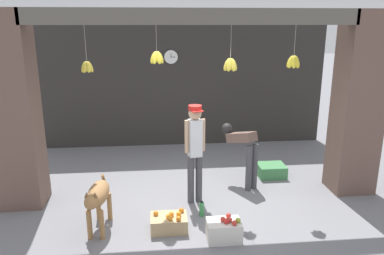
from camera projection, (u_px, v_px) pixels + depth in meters
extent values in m
plane|color=slate|center=(195.00, 203.00, 6.18)|extent=(60.00, 60.00, 0.00)
cube|color=#2D2B28|center=(181.00, 81.00, 8.84)|extent=(6.90, 0.12, 3.09)
cube|color=brown|center=(13.00, 112.00, 5.79)|extent=(0.70, 0.60, 3.09)
cube|color=brown|center=(358.00, 105.00, 6.32)|extent=(0.70, 0.60, 3.09)
cube|color=#5B564C|center=(194.00, 16.00, 5.49)|extent=(5.00, 0.24, 0.24)
cylinder|color=#B2AD99|center=(85.00, 43.00, 5.48)|extent=(0.01, 0.01, 0.52)
ellipsoid|color=gold|center=(90.00, 67.00, 5.58)|extent=(0.12, 0.07, 0.19)
ellipsoid|color=gold|center=(89.00, 67.00, 5.61)|extent=(0.10, 0.11, 0.19)
ellipsoid|color=gold|center=(86.00, 67.00, 5.61)|extent=(0.10, 0.11, 0.19)
ellipsoid|color=gold|center=(84.00, 67.00, 5.57)|extent=(0.12, 0.07, 0.19)
ellipsoid|color=gold|center=(85.00, 67.00, 5.53)|extent=(0.10, 0.11, 0.19)
ellipsoid|color=gold|center=(88.00, 67.00, 5.54)|extent=(0.10, 0.11, 0.19)
cylinder|color=#B2AD99|center=(156.00, 38.00, 5.55)|extent=(0.01, 0.01, 0.38)
ellipsoid|color=yellow|center=(160.00, 58.00, 5.63)|extent=(0.13, 0.07, 0.20)
ellipsoid|color=yellow|center=(158.00, 57.00, 5.67)|extent=(0.11, 0.13, 0.21)
ellipsoid|color=yellow|center=(155.00, 57.00, 5.67)|extent=(0.11, 0.13, 0.21)
ellipsoid|color=yellow|center=(153.00, 58.00, 5.62)|extent=(0.13, 0.07, 0.20)
ellipsoid|color=yellow|center=(155.00, 58.00, 5.58)|extent=(0.11, 0.13, 0.21)
ellipsoid|color=yellow|center=(159.00, 58.00, 5.59)|extent=(0.11, 0.13, 0.21)
cylinder|color=#B2AD99|center=(231.00, 42.00, 5.66)|extent=(0.01, 0.01, 0.50)
ellipsoid|color=gold|center=(234.00, 65.00, 5.76)|extent=(0.14, 0.08, 0.22)
ellipsoid|color=gold|center=(231.00, 64.00, 5.80)|extent=(0.11, 0.13, 0.23)
ellipsoid|color=gold|center=(228.00, 64.00, 5.80)|extent=(0.11, 0.13, 0.23)
ellipsoid|color=gold|center=(227.00, 65.00, 5.75)|extent=(0.14, 0.08, 0.22)
ellipsoid|color=gold|center=(229.00, 65.00, 5.71)|extent=(0.11, 0.13, 0.23)
ellipsoid|color=gold|center=(233.00, 65.00, 5.71)|extent=(0.11, 0.13, 0.23)
cylinder|color=#B2AD99|center=(295.00, 40.00, 5.70)|extent=(0.01, 0.01, 0.46)
ellipsoid|color=yellow|center=(297.00, 62.00, 5.79)|extent=(0.14, 0.07, 0.21)
ellipsoid|color=yellow|center=(295.00, 61.00, 5.83)|extent=(0.12, 0.13, 0.22)
ellipsoid|color=yellow|center=(292.00, 61.00, 5.83)|extent=(0.09, 0.14, 0.22)
ellipsoid|color=yellow|center=(290.00, 62.00, 5.80)|extent=(0.14, 0.10, 0.22)
ellipsoid|color=yellow|center=(291.00, 62.00, 5.76)|extent=(0.14, 0.10, 0.22)
ellipsoid|color=yellow|center=(294.00, 62.00, 5.74)|extent=(0.09, 0.14, 0.22)
ellipsoid|color=yellow|center=(297.00, 62.00, 5.75)|extent=(0.12, 0.13, 0.22)
ellipsoid|color=#9E7042|center=(98.00, 193.00, 5.28)|extent=(0.34, 0.72, 0.28)
cylinder|color=#9E7042|center=(102.00, 225.00, 5.12)|extent=(0.07, 0.07, 0.43)
cylinder|color=#9E7042|center=(89.00, 225.00, 5.12)|extent=(0.07, 0.07, 0.43)
cylinder|color=#9E7042|center=(110.00, 206.00, 5.63)|extent=(0.07, 0.07, 0.43)
cylinder|color=#9E7042|center=(98.00, 206.00, 5.63)|extent=(0.07, 0.07, 0.43)
ellipsoid|color=#9E7042|center=(91.00, 202.00, 4.89)|extent=(0.20, 0.27, 0.19)
cone|color=brown|center=(95.00, 195.00, 4.87)|extent=(0.06, 0.06, 0.08)
cone|color=brown|center=(86.00, 195.00, 4.87)|extent=(0.06, 0.06, 0.08)
cylinder|color=#9E7042|center=(104.00, 180.00, 5.65)|extent=(0.06, 0.22, 0.28)
cylinder|color=#424247|center=(199.00, 178.00, 6.17)|extent=(0.11, 0.11, 0.81)
cylinder|color=#424247|center=(191.00, 180.00, 6.13)|extent=(0.11, 0.11, 0.81)
cube|color=silver|center=(195.00, 138.00, 5.96)|extent=(0.23, 0.21, 0.61)
cylinder|color=tan|center=(203.00, 135.00, 5.99)|extent=(0.06, 0.06, 0.53)
cylinder|color=tan|center=(187.00, 137.00, 5.91)|extent=(0.06, 0.06, 0.53)
sphere|color=tan|center=(195.00, 113.00, 5.85)|extent=(0.21, 0.21, 0.21)
cylinder|color=red|center=(195.00, 108.00, 5.82)|extent=(0.21, 0.21, 0.07)
cube|color=red|center=(197.00, 111.00, 5.74)|extent=(0.20, 0.15, 0.01)
cylinder|color=#424247|center=(249.00, 168.00, 6.57)|extent=(0.11, 0.11, 0.83)
cylinder|color=#424247|center=(254.00, 167.00, 6.65)|extent=(0.11, 0.11, 0.83)
cube|color=brown|center=(241.00, 137.00, 6.69)|extent=(0.51, 0.64, 0.32)
sphere|color=black|center=(227.00, 129.00, 6.96)|extent=(0.20, 0.20, 0.20)
cube|color=tan|center=(169.00, 223.00, 5.37)|extent=(0.52, 0.38, 0.21)
sphere|color=orange|center=(171.00, 214.00, 5.33)|extent=(0.07, 0.07, 0.07)
sphere|color=orange|center=(179.00, 219.00, 5.22)|extent=(0.07, 0.07, 0.07)
sphere|color=orange|center=(181.00, 210.00, 5.45)|extent=(0.07, 0.07, 0.07)
sphere|color=orange|center=(169.00, 216.00, 5.28)|extent=(0.07, 0.07, 0.07)
sphere|color=orange|center=(170.00, 218.00, 5.24)|extent=(0.07, 0.07, 0.07)
sphere|color=orange|center=(179.00, 214.00, 5.34)|extent=(0.07, 0.07, 0.07)
sphere|color=orange|center=(156.00, 213.00, 5.36)|extent=(0.07, 0.07, 0.07)
cube|color=silver|center=(224.00, 231.00, 5.12)|extent=(0.46, 0.33, 0.28)
sphere|color=#99B238|center=(238.00, 220.00, 5.05)|extent=(0.07, 0.07, 0.07)
sphere|color=red|center=(226.00, 221.00, 5.03)|extent=(0.07, 0.07, 0.07)
sphere|color=red|center=(229.00, 220.00, 5.07)|extent=(0.07, 0.07, 0.07)
sphere|color=red|center=(234.00, 223.00, 4.98)|extent=(0.07, 0.07, 0.07)
sphere|color=red|center=(229.00, 219.00, 5.08)|extent=(0.07, 0.07, 0.07)
sphere|color=red|center=(228.00, 216.00, 5.17)|extent=(0.07, 0.07, 0.07)
sphere|color=red|center=(223.00, 219.00, 5.08)|extent=(0.07, 0.07, 0.07)
cube|color=#42844C|center=(271.00, 170.00, 7.26)|extent=(0.52, 0.44, 0.23)
cylinder|color=#38934C|center=(202.00, 209.00, 5.76)|extent=(0.07, 0.07, 0.22)
cylinder|color=black|center=(202.00, 202.00, 5.72)|extent=(0.04, 0.04, 0.02)
cylinder|color=black|center=(171.00, 57.00, 8.60)|extent=(0.33, 0.01, 0.33)
cylinder|color=white|center=(171.00, 57.00, 8.59)|extent=(0.31, 0.02, 0.31)
cube|color=black|center=(171.00, 56.00, 8.57)|extent=(0.01, 0.01, 0.09)
cube|color=black|center=(173.00, 57.00, 8.58)|extent=(0.12, 0.01, 0.01)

